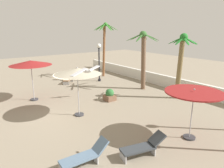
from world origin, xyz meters
The scene contains 14 objects.
ground_plane centered at (0.00, 0.00, 0.00)m, with size 56.00×56.00×0.00m, color gray.
boundary_wall centered at (0.00, 9.73, 0.49)m, with size 25.20×0.30×0.99m, color silver.
patio_umbrella_0 centered at (5.77, 3.64, 2.10)m, with size 2.53×2.53×2.41m.
patio_umbrella_1 centered at (0.36, 0.73, 2.63)m, with size 2.69×2.69×2.88m.
patio_umbrella_2 centered at (-3.95, -0.60, 2.66)m, with size 2.82×2.82×2.91m.
palm_tree_0 centered at (1.91, 7.98, 2.91)m, with size 2.04×2.04×4.66m.
palm_tree_1 centered at (-7.14, 7.70, 3.55)m, with size 2.48×2.50×5.55m.
palm_tree_2 centered at (-1.48, 7.66, 2.97)m, with size 2.82×2.63×4.78m.
lamp_post_1 centered at (-5.81, 6.16, 2.44)m, with size 0.43×0.43×3.60m.
lounge_chair_0 centered at (4.60, -1.23, 0.39)m, with size 0.62×1.91×0.84m.
lounge_chair_1 centered at (-7.04, 3.52, 0.39)m, with size 1.75×1.69×0.84m.
lounge_chair_2 centered at (5.45, 0.94, 0.40)m, with size 0.98×1.95×0.84m.
seagull_0 centered at (5.20, -1.38, 3.72)m, with size 0.56×1.22×0.16m.
planter centered at (-0.68, 3.70, 0.38)m, with size 0.70×0.70×0.85m.
Camera 1 is at (10.59, -4.38, 4.95)m, focal length 33.04 mm.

